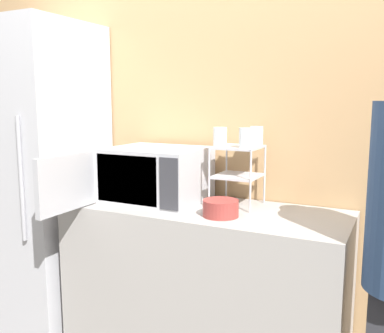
% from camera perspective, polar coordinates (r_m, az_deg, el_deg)
% --- Properties ---
extents(wall_back, '(8.00, 0.06, 2.60)m').
position_cam_1_polar(wall_back, '(2.45, 4.88, 4.67)').
color(wall_back, tan).
rests_on(wall_back, ground_plane).
extents(counter, '(1.46, 0.57, 0.93)m').
position_cam_1_polar(counter, '(2.37, 1.56, -16.43)').
color(counter, '#9E9993').
rests_on(counter, ground_plane).
extents(microwave, '(0.54, 0.83, 0.29)m').
position_cam_1_polar(microwave, '(2.34, -5.23, -1.08)').
color(microwave, '#ADADB2').
rests_on(microwave, counter).
extents(dish_rack, '(0.23, 0.24, 0.31)m').
position_cam_1_polar(dish_rack, '(2.23, 6.13, 0.47)').
color(dish_rack, '#B2B2B7').
rests_on(dish_rack, counter).
extents(glass_front_left, '(0.07, 0.07, 0.10)m').
position_cam_1_polar(glass_front_left, '(2.17, 3.75, 3.96)').
color(glass_front_left, silver).
rests_on(glass_front_left, dish_rack).
extents(glass_back_right, '(0.07, 0.07, 0.10)m').
position_cam_1_polar(glass_back_right, '(2.27, 8.59, 4.08)').
color(glass_back_right, silver).
rests_on(glass_back_right, dish_rack).
extents(glass_front_right, '(0.07, 0.07, 0.10)m').
position_cam_1_polar(glass_front_right, '(2.13, 7.20, 3.80)').
color(glass_front_right, silver).
rests_on(glass_front_right, dish_rack).
extents(bowl, '(0.17, 0.17, 0.08)m').
position_cam_1_polar(bowl, '(2.05, 3.85, -5.59)').
color(bowl, maroon).
rests_on(bowl, counter).
extents(refrigerator, '(0.63, 0.65, 1.93)m').
position_cam_1_polar(refrigerator, '(2.82, -19.36, -2.15)').
color(refrigerator, '#B7B7BC').
rests_on(refrigerator, ground_plane).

